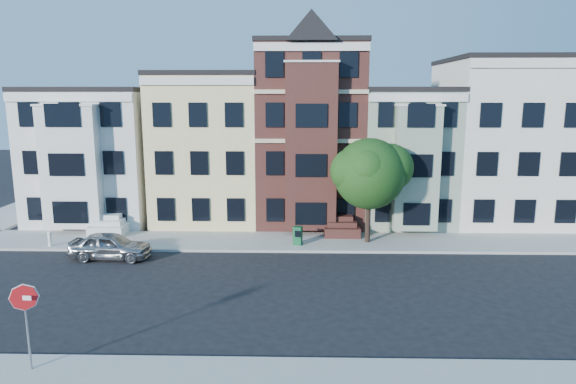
{
  "coord_description": "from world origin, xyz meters",
  "views": [
    {
      "loc": [
        -0.68,
        -21.88,
        8.84
      ],
      "look_at": [
        -1.24,
        2.43,
        4.2
      ],
      "focal_mm": 32.0,
      "sensor_mm": 36.0,
      "label": 1
    }
  ],
  "objects_px": {
    "fire_hydrant": "(50,240)",
    "parked_car": "(111,246)",
    "street_tree": "(369,179)",
    "stop_sign": "(27,322)",
    "newspaper_box": "(298,236)"
  },
  "relations": [
    {
      "from": "street_tree",
      "to": "fire_hydrant",
      "type": "xyz_separation_m",
      "value": [
        -18.58,
        -1.32,
        -3.49
      ]
    },
    {
      "from": "street_tree",
      "to": "stop_sign",
      "type": "bearing_deg",
      "value": -130.61
    },
    {
      "from": "street_tree",
      "to": "newspaper_box",
      "type": "xyz_separation_m",
      "value": [
        -4.17,
        -0.68,
        -3.29
      ]
    },
    {
      "from": "newspaper_box",
      "to": "stop_sign",
      "type": "relative_size",
      "value": 0.33
    },
    {
      "from": "parked_car",
      "to": "stop_sign",
      "type": "height_order",
      "value": "stop_sign"
    },
    {
      "from": "street_tree",
      "to": "fire_hydrant",
      "type": "distance_m",
      "value": 18.95
    },
    {
      "from": "stop_sign",
      "to": "newspaper_box",
      "type": "bearing_deg",
      "value": 62.58
    },
    {
      "from": "fire_hydrant",
      "to": "stop_sign",
      "type": "distance_m",
      "value": 14.76
    },
    {
      "from": "newspaper_box",
      "to": "fire_hydrant",
      "type": "relative_size",
      "value": 1.56
    },
    {
      "from": "newspaper_box",
      "to": "stop_sign",
      "type": "height_order",
      "value": "stop_sign"
    },
    {
      "from": "street_tree",
      "to": "newspaper_box",
      "type": "bearing_deg",
      "value": -170.77
    },
    {
      "from": "parked_car",
      "to": "fire_hydrant",
      "type": "distance_m",
      "value": 4.62
    },
    {
      "from": "street_tree",
      "to": "parked_car",
      "type": "xyz_separation_m",
      "value": [
        -14.35,
        -3.14,
        -3.25
      ]
    },
    {
      "from": "fire_hydrant",
      "to": "parked_car",
      "type": "bearing_deg",
      "value": -23.32
    },
    {
      "from": "street_tree",
      "to": "stop_sign",
      "type": "distance_m",
      "value": 19.6
    }
  ]
}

